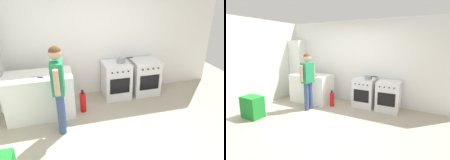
# 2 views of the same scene
# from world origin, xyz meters

# --- Properties ---
(ground_plane) EXTENTS (8.00, 8.00, 0.00)m
(ground_plane) POSITION_xyz_m (0.00, 0.00, 0.00)
(ground_plane) COLOR #ADA38E
(back_wall) EXTENTS (6.00, 0.10, 2.60)m
(back_wall) POSITION_xyz_m (0.00, 1.95, 1.30)
(back_wall) COLOR white
(back_wall) RESTS_ON ground
(counter_unit) EXTENTS (1.30, 0.70, 0.90)m
(counter_unit) POSITION_xyz_m (-1.35, 1.20, 0.45)
(counter_unit) COLOR white
(counter_unit) RESTS_ON ground
(oven_left) EXTENTS (0.61, 0.62, 0.85)m
(oven_left) POSITION_xyz_m (0.35, 1.58, 0.43)
(oven_left) COLOR silver
(oven_left) RESTS_ON ground
(oven_right) EXTENTS (0.63, 0.62, 0.85)m
(oven_right) POSITION_xyz_m (1.07, 1.58, 0.43)
(oven_right) COLOR silver
(oven_right) RESTS_ON ground
(pot) EXTENTS (0.38, 0.20, 0.11)m
(pot) POSITION_xyz_m (0.46, 1.58, 0.90)
(pot) COLOR gray
(pot) RESTS_ON oven_left
(knife_utility) EXTENTS (0.24, 0.13, 0.01)m
(knife_utility) POSITION_xyz_m (-1.35, 1.07, 0.90)
(knife_utility) COLOR silver
(knife_utility) RESTS_ON counter_unit
(knife_chef) EXTENTS (0.30, 0.15, 0.01)m
(knife_chef) POSITION_xyz_m (-0.94, 0.95, 0.90)
(knife_chef) COLOR silver
(knife_chef) RESTS_ON counter_unit
(person) EXTENTS (0.23, 0.57, 1.62)m
(person) POSITION_xyz_m (-0.98, 0.55, 0.97)
(person) COLOR #384C7A
(person) RESTS_ON ground
(fire_extinguisher) EXTENTS (0.13, 0.13, 0.50)m
(fire_extinguisher) POSITION_xyz_m (-0.52, 1.10, 0.22)
(fire_extinguisher) COLOR red
(fire_extinguisher) RESTS_ON ground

